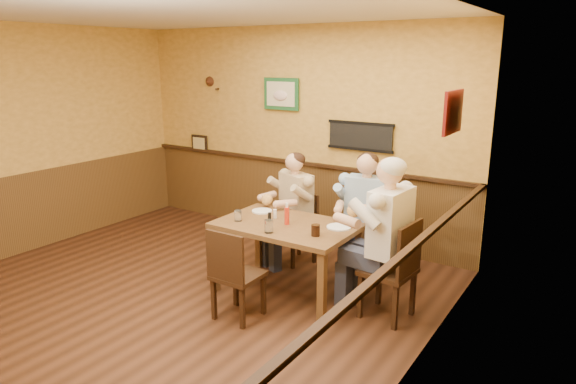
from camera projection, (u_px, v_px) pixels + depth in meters
name	position (u px, v px, depth m)	size (l,w,h in m)	color
room	(176.00, 134.00, 4.84)	(5.02, 5.03, 2.81)	#321B0F
dining_table	(287.00, 232.00, 5.25)	(1.40, 0.90, 0.75)	brown
chair_back_left	(296.00, 228.00, 6.10)	(0.39, 0.39, 0.84)	#321E10
chair_back_right	(365.00, 239.00, 5.66)	(0.41, 0.41, 0.89)	#321E10
chair_right_end	(388.00, 269.00, 4.78)	(0.45, 0.45, 0.97)	#321E10
chair_near_side	(238.00, 273.00, 4.78)	(0.41, 0.41, 0.89)	#321E10
diner_tan_shirt	(296.00, 214.00, 6.06)	(0.55, 0.55, 1.20)	#D0B88F
diner_blue_polo	(366.00, 223.00, 5.61)	(0.59, 0.59, 1.27)	#90B2D9
diner_white_elder	(389.00, 248.00, 4.72)	(0.64, 0.64, 1.38)	silver
water_glass_left	(238.00, 216.00, 5.30)	(0.08, 0.08, 0.11)	white
water_glass_mid	(269.00, 226.00, 4.94)	(0.08, 0.08, 0.13)	silver
cola_tumbler	(316.00, 230.00, 4.85)	(0.08, 0.08, 0.11)	black
hot_sauce_bottle	(287.00, 215.00, 5.18)	(0.05, 0.05, 0.20)	red
salt_shaker	(275.00, 214.00, 5.38)	(0.04, 0.04, 0.10)	silver
pepper_shaker	(269.00, 217.00, 5.30)	(0.03, 0.03, 0.09)	black
plate_far_left	(262.00, 211.00, 5.63)	(0.22, 0.22, 0.01)	white
plate_far_right	(339.00, 227.00, 5.09)	(0.24, 0.24, 0.02)	white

